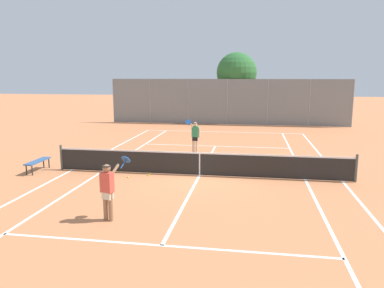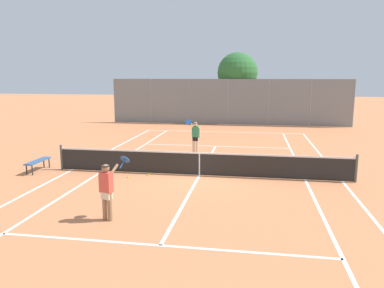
{
  "view_description": "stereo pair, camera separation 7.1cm",
  "coord_description": "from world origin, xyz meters",
  "px_view_note": "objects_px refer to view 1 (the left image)",
  "views": [
    {
      "loc": [
        2.03,
        -14.46,
        3.98
      ],
      "look_at": [
        -0.55,
        1.5,
        1.0
      ],
      "focal_mm": 35.0,
      "sensor_mm": 36.0,
      "label": 1
    },
    {
      "loc": [
        2.1,
        -14.45,
        3.98
      ],
      "look_at": [
        -0.55,
        1.5,
        1.0
      ],
      "focal_mm": 35.0,
      "sensor_mm": 36.0,
      "label": 2
    }
  ],
  "objects_px": {
    "player_near_side": "(108,188)",
    "loose_tennis_ball_2": "(128,177)",
    "tennis_net": "(200,163)",
    "loose_tennis_ball_0": "(204,153)",
    "tree_behind_left": "(236,74)",
    "courtside_bench": "(38,162)",
    "loose_tennis_ball_3": "(171,141)",
    "loose_tennis_ball_4": "(151,173)",
    "loose_tennis_ball_1": "(148,175)",
    "player_far_left": "(195,135)"
  },
  "relations": [
    {
      "from": "tennis_net",
      "to": "loose_tennis_ball_1",
      "type": "distance_m",
      "value": 2.11
    },
    {
      "from": "player_far_left",
      "to": "loose_tennis_ball_2",
      "type": "relative_size",
      "value": 26.88
    },
    {
      "from": "player_far_left",
      "to": "loose_tennis_ball_4",
      "type": "height_order",
      "value": "player_far_left"
    },
    {
      "from": "loose_tennis_ball_3",
      "to": "tree_behind_left",
      "type": "xyz_separation_m",
      "value": [
        3.4,
        10.19,
        4.05
      ]
    },
    {
      "from": "loose_tennis_ball_3",
      "to": "loose_tennis_ball_4",
      "type": "xyz_separation_m",
      "value": [
        0.85,
        -7.71,
        0.0
      ]
    },
    {
      "from": "player_near_side",
      "to": "tree_behind_left",
      "type": "distance_m",
      "value": 23.19
    },
    {
      "from": "loose_tennis_ball_1",
      "to": "loose_tennis_ball_3",
      "type": "xyz_separation_m",
      "value": [
        -0.83,
        7.95,
        0.0
      ]
    },
    {
      "from": "player_near_side",
      "to": "loose_tennis_ball_4",
      "type": "distance_m",
      "value": 5.03
    },
    {
      "from": "player_near_side",
      "to": "tree_behind_left",
      "type": "relative_size",
      "value": 0.3
    },
    {
      "from": "tennis_net",
      "to": "tree_behind_left",
      "type": "relative_size",
      "value": 2.04
    },
    {
      "from": "player_near_side",
      "to": "loose_tennis_ball_2",
      "type": "relative_size",
      "value": 26.88
    },
    {
      "from": "tree_behind_left",
      "to": "loose_tennis_ball_4",
      "type": "bearing_deg",
      "value": -98.11
    },
    {
      "from": "tennis_net",
      "to": "courtside_bench",
      "type": "distance_m",
      "value": 6.81
    },
    {
      "from": "loose_tennis_ball_2",
      "to": "loose_tennis_ball_3",
      "type": "relative_size",
      "value": 1.0
    },
    {
      "from": "player_far_left",
      "to": "loose_tennis_ball_2",
      "type": "bearing_deg",
      "value": -109.24
    },
    {
      "from": "courtside_bench",
      "to": "tree_behind_left",
      "type": "relative_size",
      "value": 0.26
    },
    {
      "from": "tennis_net",
      "to": "loose_tennis_ball_1",
      "type": "height_order",
      "value": "tennis_net"
    },
    {
      "from": "loose_tennis_ball_2",
      "to": "loose_tennis_ball_4",
      "type": "distance_m",
      "value": 1.0
    },
    {
      "from": "tennis_net",
      "to": "loose_tennis_ball_0",
      "type": "bearing_deg",
      "value": 94.84
    },
    {
      "from": "tree_behind_left",
      "to": "player_near_side",
      "type": "bearing_deg",
      "value": -95.95
    },
    {
      "from": "loose_tennis_ball_2",
      "to": "loose_tennis_ball_3",
      "type": "bearing_deg",
      "value": 90.81
    },
    {
      "from": "player_far_left",
      "to": "tree_behind_left",
      "type": "relative_size",
      "value": 0.3
    },
    {
      "from": "loose_tennis_ball_1",
      "to": "loose_tennis_ball_3",
      "type": "distance_m",
      "value": 8.0
    },
    {
      "from": "tennis_net",
      "to": "loose_tennis_ball_4",
      "type": "distance_m",
      "value": 2.06
    },
    {
      "from": "player_near_side",
      "to": "courtside_bench",
      "type": "distance_m",
      "value": 6.82
    },
    {
      "from": "player_far_left",
      "to": "loose_tennis_ball_0",
      "type": "height_order",
      "value": "player_far_left"
    },
    {
      "from": "courtside_bench",
      "to": "tree_behind_left",
      "type": "xyz_separation_m",
      "value": [
        7.34,
        18.2,
        3.67
      ]
    },
    {
      "from": "player_near_side",
      "to": "loose_tennis_ball_3",
      "type": "bearing_deg",
      "value": 94.61
    },
    {
      "from": "courtside_bench",
      "to": "tennis_net",
      "type": "bearing_deg",
      "value": 3.64
    },
    {
      "from": "loose_tennis_ball_1",
      "to": "courtside_bench",
      "type": "distance_m",
      "value": 4.78
    },
    {
      "from": "loose_tennis_ball_3",
      "to": "courtside_bench",
      "type": "height_order",
      "value": "courtside_bench"
    },
    {
      "from": "loose_tennis_ball_3",
      "to": "player_far_left",
      "type": "bearing_deg",
      "value": -57.29
    },
    {
      "from": "player_far_left",
      "to": "loose_tennis_ball_2",
      "type": "xyz_separation_m",
      "value": [
        -1.86,
        -5.32,
        -0.89
      ]
    },
    {
      "from": "tree_behind_left",
      "to": "player_far_left",
      "type": "bearing_deg",
      "value": -96.13
    },
    {
      "from": "player_near_side",
      "to": "loose_tennis_ball_1",
      "type": "bearing_deg",
      "value": 92.33
    },
    {
      "from": "player_near_side",
      "to": "loose_tennis_ball_2",
      "type": "distance_m",
      "value": 4.45
    },
    {
      "from": "tennis_net",
      "to": "tree_behind_left",
      "type": "height_order",
      "value": "tree_behind_left"
    },
    {
      "from": "tennis_net",
      "to": "loose_tennis_ball_3",
      "type": "xyz_separation_m",
      "value": [
        -2.86,
        7.58,
        -0.48
      ]
    },
    {
      "from": "loose_tennis_ball_0",
      "to": "courtside_bench",
      "type": "xyz_separation_m",
      "value": [
        -6.43,
        -4.68,
        0.38
      ]
    },
    {
      "from": "player_near_side",
      "to": "player_far_left",
      "type": "relative_size",
      "value": 1.0
    },
    {
      "from": "loose_tennis_ball_0",
      "to": "loose_tennis_ball_1",
      "type": "distance_m",
      "value": 4.91
    },
    {
      "from": "courtside_bench",
      "to": "loose_tennis_ball_0",
      "type": "bearing_deg",
      "value": 36.04
    },
    {
      "from": "loose_tennis_ball_0",
      "to": "tree_behind_left",
      "type": "distance_m",
      "value": 14.15
    },
    {
      "from": "loose_tennis_ball_0",
      "to": "loose_tennis_ball_4",
      "type": "relative_size",
      "value": 1.0
    },
    {
      "from": "tennis_net",
      "to": "loose_tennis_ball_3",
      "type": "bearing_deg",
      "value": 110.64
    },
    {
      "from": "loose_tennis_ball_4",
      "to": "tree_behind_left",
      "type": "bearing_deg",
      "value": 81.89
    },
    {
      "from": "tennis_net",
      "to": "loose_tennis_ball_0",
      "type": "distance_m",
      "value": 4.29
    },
    {
      "from": "tree_behind_left",
      "to": "loose_tennis_ball_2",
      "type": "bearing_deg",
      "value": -100.02
    },
    {
      "from": "loose_tennis_ball_2",
      "to": "loose_tennis_ball_0",
      "type": "bearing_deg",
      "value": 64.85
    },
    {
      "from": "loose_tennis_ball_0",
      "to": "tree_behind_left",
      "type": "relative_size",
      "value": 0.01
    }
  ]
}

